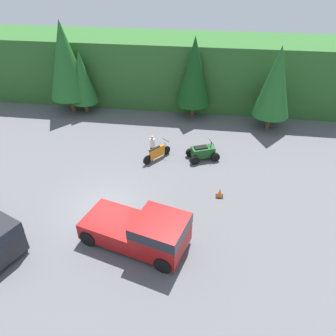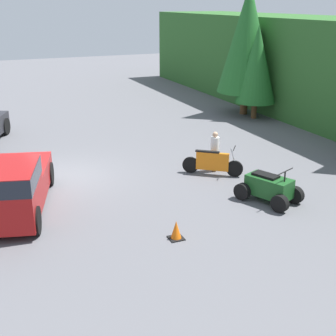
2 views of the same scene
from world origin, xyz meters
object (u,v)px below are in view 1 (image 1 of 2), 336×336
pickup_truck_red (144,230)px  dirt_bike (157,153)px  rider_person (152,146)px  traffic_cone (220,193)px  quad_atv (203,152)px

pickup_truck_red → dirt_bike: 7.68m
pickup_truck_red → rider_person: (-1.05, 7.91, -0.12)m
dirt_bike → traffic_cone: 5.42m
quad_atv → pickup_truck_red: bearing=-128.8°
quad_atv → rider_person: bearing=161.0°
quad_atv → dirt_bike: bearing=166.6°
traffic_cone → dirt_bike: bearing=140.8°
dirt_bike → rider_person: size_ratio=1.20×
pickup_truck_red → quad_atv: (2.31, 8.14, -0.51)m
dirt_bike → rider_person: (-0.36, 0.28, 0.39)m
pickup_truck_red → rider_person: bearing=113.1°
dirt_bike → traffic_cone: bearing=-91.1°
pickup_truck_red → traffic_cone: pickup_truck_red is taller
dirt_bike → traffic_cone: (4.20, -3.42, -0.23)m
rider_person → traffic_cone: rider_person is taller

